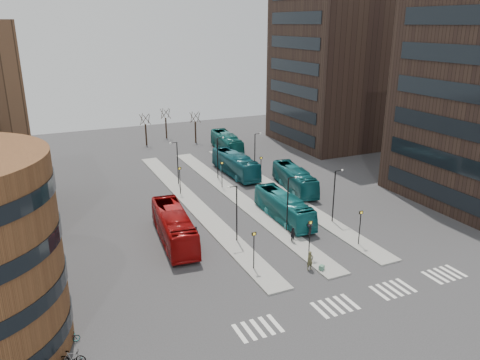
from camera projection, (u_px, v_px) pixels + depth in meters
name	position (u px, v px, depth m)	size (l,w,h in m)	color
ground	(378.00, 331.00, 34.70)	(160.00, 160.00, 0.00)	#2E2E30
island_left	(193.00, 204.00, 58.93)	(2.50, 45.00, 0.15)	gray
island_mid	(237.00, 197.00, 61.30)	(2.50, 45.00, 0.15)	gray
island_right	(277.00, 190.00, 63.68)	(2.50, 45.00, 0.15)	gray
suitcase	(322.00, 268.00, 42.94)	(0.47, 0.37, 0.58)	navy
red_bus	(174.00, 226.00, 48.53)	(2.81, 11.99, 3.34)	#9A0B0C
teal_bus_a	(284.00, 207.00, 53.96)	(2.54, 10.84, 3.02)	#166A6E
teal_bus_b	(235.00, 164.00, 69.88)	(2.76, 11.81, 3.29)	#13535F
teal_bus_c	(295.00, 179.00, 63.66)	(2.58, 11.01, 3.07)	#13595F
teal_bus_d	(227.00, 143.00, 82.24)	(2.78, 11.89, 3.31)	#125C59
traveller	(310.00, 261.00, 43.02)	(0.68, 0.45, 1.86)	brown
commuter_a	(195.00, 234.00, 48.44)	(0.86, 0.67, 1.77)	black
commuter_b	(293.00, 235.00, 48.29)	(0.99, 0.41, 1.69)	black
commuter_c	(309.00, 231.00, 49.39)	(1.10, 0.63, 1.70)	black
bicycle_mid	(72.00, 357.00, 31.14)	(0.50, 1.78, 1.07)	gray
bicycle_far	(69.00, 339.00, 33.16)	(0.54, 1.54, 0.81)	gray
crosswalk_stripes	(362.00, 298.00, 38.84)	(22.35, 2.40, 0.01)	silver
tower_far	(340.00, 61.00, 85.64)	(20.12, 20.00, 30.00)	#31221B
sign_poles	(258.00, 198.00, 54.37)	(12.45, 22.12, 3.65)	black
lamp_posts	(248.00, 175.00, 58.72)	(14.04, 20.24, 6.12)	black
bare_trees	(169.00, 128.00, 88.85)	(10.97, 8.14, 5.90)	black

